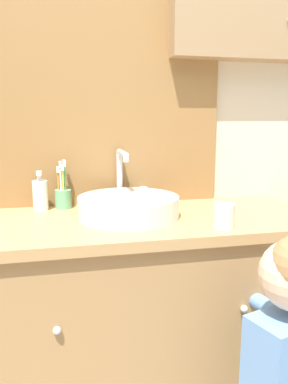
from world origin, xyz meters
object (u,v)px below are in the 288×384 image
object	(u,v)px
toothbrush_holder	(63,196)
soap_dispenser	(40,195)
sink_basin	(129,205)
child_figure	(288,367)
drinking_cup	(224,216)

from	to	relation	value
toothbrush_holder	soap_dispenser	distance (m)	0.09
soap_dispenser	sink_basin	bearing A→B (deg)	-27.22
toothbrush_holder	child_figure	bearing A→B (deg)	-48.55
drinking_cup	soap_dispenser	bearing A→B (deg)	147.64
sink_basin	soap_dispenser	distance (m)	0.35
child_figure	sink_basin	bearing A→B (deg)	126.32
soap_dispenser	child_figure	xyz separation A→B (m)	(0.66, -0.64, -0.38)
child_figure	drinking_cup	bearing A→B (deg)	106.75
sink_basin	child_figure	size ratio (longest dim) A/B	0.43
toothbrush_holder	soap_dispenser	size ratio (longest dim) A/B	1.23
sink_basin	soap_dispenser	bearing A→B (deg)	152.78
soap_dispenser	child_figure	bearing A→B (deg)	-43.90
sink_basin	soap_dispenser	world-z (taller)	sink_basin
sink_basin	soap_dispenser	size ratio (longest dim) A/B	2.71
sink_basin	soap_dispenser	xyz separation A→B (m)	(-0.31, 0.16, 0.02)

